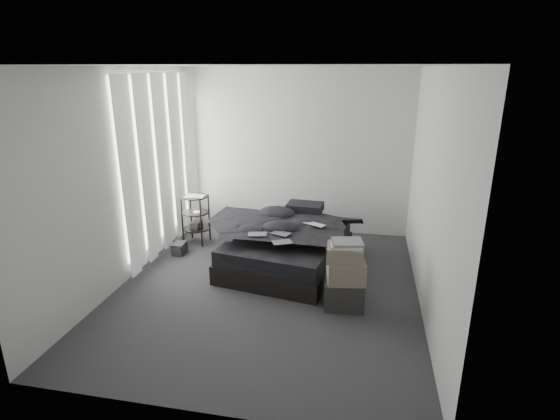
% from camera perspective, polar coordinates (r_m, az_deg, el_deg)
% --- Properties ---
extents(floor, '(3.60, 4.20, 0.01)m').
position_cam_1_polar(floor, '(5.46, -1.65, -10.09)').
color(floor, '#303033').
rests_on(floor, ground).
extents(ceiling, '(3.60, 4.20, 0.01)m').
position_cam_1_polar(ceiling, '(4.81, -1.94, 18.33)').
color(ceiling, white).
rests_on(ceiling, ground).
extents(wall_back, '(3.60, 0.01, 2.60)m').
position_cam_1_polar(wall_back, '(6.99, 2.08, 7.56)').
color(wall_back, silver).
rests_on(wall_back, ground).
extents(wall_front, '(3.60, 0.01, 2.60)m').
position_cam_1_polar(wall_front, '(3.09, -10.56, -6.76)').
color(wall_front, silver).
rests_on(wall_front, ground).
extents(wall_left, '(0.01, 4.20, 2.60)m').
position_cam_1_polar(wall_left, '(5.65, -19.91, 3.92)').
color(wall_left, silver).
rests_on(wall_left, ground).
extents(wall_right, '(0.01, 4.20, 2.60)m').
position_cam_1_polar(wall_right, '(4.91, 19.15, 1.98)').
color(wall_right, silver).
rests_on(wall_right, ground).
extents(window_left, '(0.02, 2.00, 2.30)m').
position_cam_1_polar(window_left, '(6.40, -15.75, 6.35)').
color(window_left, white).
rests_on(window_left, wall_left).
extents(curtain_left, '(0.06, 2.12, 2.48)m').
position_cam_1_polar(curtain_left, '(6.39, -15.30, 5.73)').
color(curtain_left, white).
rests_on(curtain_left, wall_left).
extents(bed, '(1.68, 2.04, 0.25)m').
position_cam_1_polar(bed, '(6.00, 0.96, -6.05)').
color(bed, black).
rests_on(bed, floor).
extents(mattress, '(1.62, 1.98, 0.20)m').
position_cam_1_polar(mattress, '(5.92, 0.97, -4.09)').
color(mattress, black).
rests_on(mattress, bed).
extents(duvet, '(1.60, 1.77, 0.21)m').
position_cam_1_polar(duvet, '(5.80, 0.83, -2.38)').
color(duvet, black).
rests_on(duvet, mattress).
extents(pillow_lower, '(0.61, 0.46, 0.12)m').
position_cam_1_polar(pillow_lower, '(6.50, 2.78, -0.52)').
color(pillow_lower, black).
rests_on(pillow_lower, mattress).
extents(pillow_upper, '(0.54, 0.39, 0.12)m').
position_cam_1_polar(pillow_upper, '(6.43, 3.27, 0.38)').
color(pillow_upper, black).
rests_on(pillow_upper, pillow_lower).
extents(laptop, '(0.35, 0.30, 0.02)m').
position_cam_1_polar(laptop, '(5.74, 4.30, -1.40)').
color(laptop, silver).
rests_on(laptop, duvet).
extents(comic_a, '(0.26, 0.20, 0.01)m').
position_cam_1_polar(comic_a, '(5.46, -2.97, -2.52)').
color(comic_a, black).
rests_on(comic_a, duvet).
extents(comic_b, '(0.27, 0.23, 0.01)m').
position_cam_1_polar(comic_b, '(5.48, 0.14, -2.37)').
color(comic_b, black).
rests_on(comic_b, duvet).
extents(comic_c, '(0.27, 0.23, 0.01)m').
position_cam_1_polar(comic_c, '(5.20, 0.28, -3.43)').
color(comic_c, black).
rests_on(comic_c, duvet).
extents(side_stand, '(0.42, 0.42, 0.74)m').
position_cam_1_polar(side_stand, '(6.79, -10.92, -1.25)').
color(side_stand, black).
rests_on(side_stand, floor).
extents(papers, '(0.31, 0.24, 0.01)m').
position_cam_1_polar(papers, '(6.66, -11.07, 1.77)').
color(papers, white).
rests_on(papers, side_stand).
extents(floor_books, '(0.17, 0.23, 0.16)m').
position_cam_1_polar(floor_books, '(6.52, -13.00, -4.93)').
color(floor_books, black).
rests_on(floor_books, floor).
extents(box_lower, '(0.47, 0.39, 0.32)m').
position_cam_1_polar(box_lower, '(5.04, 8.33, -10.76)').
color(box_lower, black).
rests_on(box_lower, floor).
extents(box_mid, '(0.46, 0.39, 0.25)m').
position_cam_1_polar(box_mid, '(4.91, 8.60, -7.89)').
color(box_mid, '#696053').
rests_on(box_mid, box_lower).
extents(box_upper, '(0.41, 0.33, 0.17)m').
position_cam_1_polar(box_upper, '(4.83, 8.48, -5.60)').
color(box_upper, '#696053').
rests_on(box_upper, box_mid).
extents(art_book_white, '(0.36, 0.30, 0.03)m').
position_cam_1_polar(art_book_white, '(4.79, 8.65, -4.48)').
color(art_book_white, silver).
rests_on(art_book_white, box_upper).
extents(art_book_snake, '(0.37, 0.32, 0.03)m').
position_cam_1_polar(art_book_snake, '(4.77, 8.79, -4.17)').
color(art_book_snake, silver).
rests_on(art_book_snake, art_book_white).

